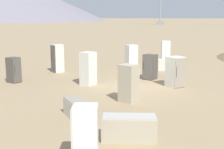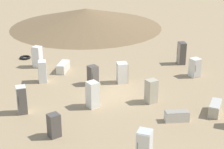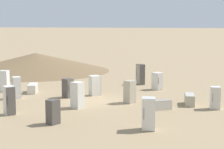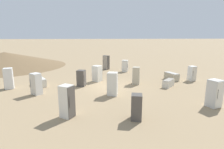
% 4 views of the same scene
% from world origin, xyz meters
% --- Properties ---
extents(ground_plane, '(1000.00, 1000.00, 0.00)m').
position_xyz_m(ground_plane, '(0.00, 0.00, 0.00)').
color(ground_plane, '#9E8460').
extents(dirt_mound, '(18.01, 18.01, 2.20)m').
position_xyz_m(dirt_mound, '(14.14, 13.29, 1.10)').
color(dirt_mound, brown).
rests_on(dirt_mound, ground_plane).
extents(discarded_fridge_0, '(1.39, 1.52, 0.65)m').
position_xyz_m(discarded_fridge_0, '(-1.40, -5.49, 0.33)').
color(discarded_fridge_0, beige).
rests_on(discarded_fridge_0, ground_plane).
extents(discarded_fridge_1, '(0.81, 0.75, 1.43)m').
position_xyz_m(discarded_fridge_1, '(-6.96, -0.42, 0.71)').
color(discarded_fridge_1, '#4C4742').
rests_on(discarded_fridge_1, ground_plane).
extents(discarded_fridge_2, '(1.10, 1.10, 1.60)m').
position_xyz_m(discarded_fridge_2, '(1.94, 0.58, 0.80)').
color(discarded_fridge_2, silver).
rests_on(discarded_fridge_2, ground_plane).
extents(discarded_fridge_3, '(0.88, 0.94, 1.80)m').
position_xyz_m(discarded_fridge_3, '(-2.70, -0.00, 0.90)').
color(discarded_fridge_3, silver).
rests_on(discarded_fridge_3, ground_plane).
extents(discarded_fridge_4, '(0.88, 0.85, 1.78)m').
position_xyz_m(discarded_fridge_4, '(-6.31, -5.88, 0.89)').
color(discarded_fridge_4, silver).
rests_on(discarded_fridge_4, ground_plane).
extents(discarded_fridge_5, '(0.97, 0.97, 1.51)m').
position_xyz_m(discarded_fridge_5, '(6.22, -3.58, 0.75)').
color(discarded_fridge_5, silver).
rests_on(discarded_fridge_5, ground_plane).
extents(discarded_fridge_6, '(1.89, 1.32, 0.74)m').
position_xyz_m(discarded_fridge_6, '(1.31, 5.96, 0.37)').
color(discarded_fridge_6, beige).
rests_on(discarded_fridge_6, ground_plane).
extents(discarded_fridge_7, '(0.95, 0.94, 1.70)m').
position_xyz_m(discarded_fridge_7, '(-1.33, 5.76, 0.85)').
color(discarded_fridge_7, white).
rests_on(discarded_fridge_7, ground_plane).
extents(discarded_fridge_8, '(0.88, 0.89, 1.48)m').
position_xyz_m(discarded_fridge_8, '(0.41, 2.24, 0.74)').
color(discarded_fridge_8, '#4C4742').
rests_on(discarded_fridge_8, ground_plane).
extents(discarded_fridge_9, '(0.91, 0.89, 1.65)m').
position_xyz_m(discarded_fridge_9, '(0.07, -2.90, 0.82)').
color(discarded_fridge_9, '#B2A88E').
rests_on(discarded_fridge_9, ground_plane).
extents(discarded_fridge_10, '(0.76, 0.75, 1.53)m').
position_xyz_m(discarded_fridge_10, '(0.07, -8.93, 0.77)').
color(discarded_fridge_10, white).
rests_on(discarded_fridge_10, ground_plane).
extents(discarded_fridge_11, '(0.76, 0.82, 1.82)m').
position_xyz_m(discarded_fridge_11, '(0.89, 8.44, 0.91)').
color(discarded_fridge_11, white).
rests_on(discarded_fridge_11, ground_plane).
extents(discarded_fridge_12, '(0.97, 0.96, 1.94)m').
position_xyz_m(discarded_fridge_12, '(8.37, -1.47, 0.97)').
color(discarded_fridge_12, '#4C4742').
rests_on(discarded_fridge_12, ground_plane).
extents(discarded_fridge_13, '(1.75, 0.95, 0.76)m').
position_xyz_m(discarded_fridge_13, '(0.86, -7.12, 0.38)').
color(discarded_fridge_13, '#B2A88E').
rests_on(discarded_fridge_13, ground_plane).
extents(discarded_fridge_14, '(0.89, 0.90, 1.84)m').
position_xyz_m(discarded_fridge_14, '(-5.89, 3.25, 0.92)').
color(discarded_fridge_14, silver).
rests_on(discarded_fridge_14, ground_plane).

